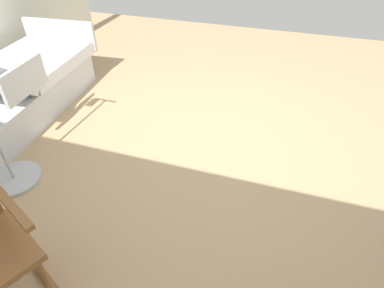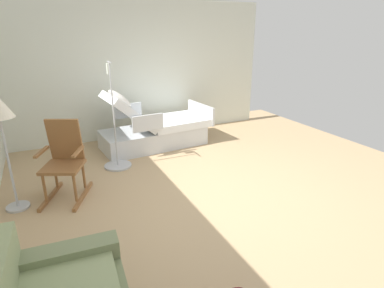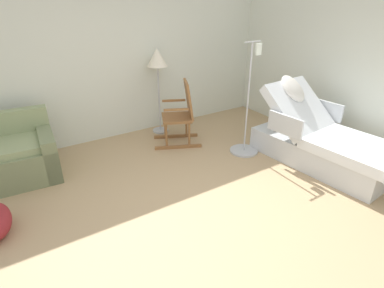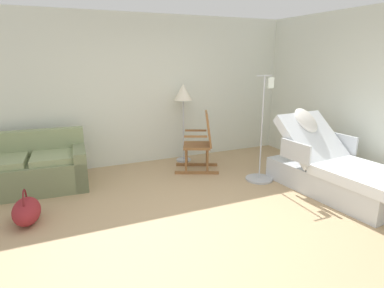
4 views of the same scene
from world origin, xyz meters
The scene contains 7 objects.
ground_plane centered at (0.00, 0.00, 0.00)m, with size 7.29×7.29×0.00m, color tan.
back_wall centered at (0.00, 2.68, 1.35)m, with size 6.04×0.10×2.70m, color silver.
side_wall centered at (2.97, 0.00, 1.35)m, with size 0.10×5.45×2.70m, color silver.
hospital_bed centered at (2.15, 0.05, 0.32)m, with size 1.13×2.13×1.20m.
rocking_chair centered at (0.79, 1.75, 0.50)m, with size 0.89×0.75×1.05m.
floor_lamp centered at (0.71, 2.37, 1.23)m, with size 0.34×0.34×1.48m.
iv_pole centered at (1.46, 0.92, 0.25)m, with size 0.44×0.44×1.69m.
Camera 3 is at (-1.59, -2.31, 2.25)m, focal length 28.79 mm.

